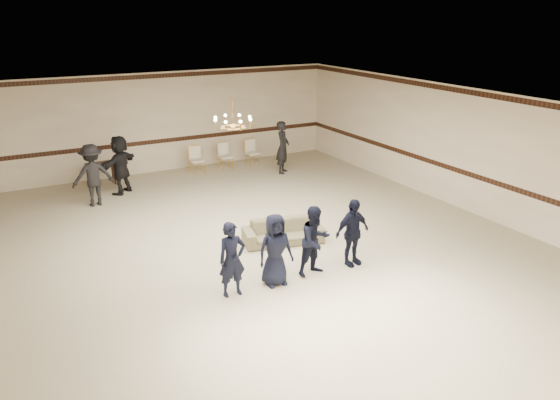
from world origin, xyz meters
The scene contains 16 objects.
room centered at (0.00, 0.00, 1.60)m, with size 12.01×14.01×3.21m.
chair_rail centered at (0.00, 6.99, 1.00)m, with size 12.00×0.02×0.14m, color #351A10.
crown_molding centered at (0.00, 6.99, 3.08)m, with size 12.00×0.02×0.14m, color #351A10.
chandelier centered at (0.00, 1.00, 2.88)m, with size 0.94×0.94×0.89m, color #B48339, non-canonical shape.
boy_a centered at (-1.29, -1.75, 0.72)m, with size 0.52×0.34×1.44m, color black.
boy_b centered at (-0.39, -1.75, 0.72)m, with size 0.70×0.46×1.44m, color black.
boy_c centered at (0.51, -1.75, 0.72)m, with size 0.70×0.54×1.44m, color black.
boy_d centered at (1.41, -1.75, 0.72)m, with size 0.84×0.35×1.44m, color black.
settee centered at (0.70, -0.08, 0.26)m, with size 1.81×0.71×0.53m, color #7F7655.
adult_left centered at (-2.58, 4.59, 0.85)m, with size 1.10×0.63×1.70m, color black.
adult_mid centered at (-1.68, 5.29, 0.85)m, with size 1.57×0.50×1.70m, color black.
adult_right centered at (3.42, 4.89, 0.85)m, with size 0.62×0.41×1.70m, color black.
banquet_chair_left centered at (0.95, 6.18, 0.44)m, with size 0.42×0.42×0.87m, color beige, non-canonical shape.
banquet_chair_mid centered at (1.95, 6.18, 0.44)m, with size 0.42×0.42×0.87m, color beige, non-canonical shape.
banquet_chair_right centered at (2.95, 6.18, 0.44)m, with size 0.42×0.42×0.87m, color beige, non-canonical shape.
console_table centered at (-2.05, 6.38, 0.35)m, with size 0.83×0.35×0.69m, color #351B11.
Camera 1 is at (-4.86, -10.17, 5.07)m, focal length 35.06 mm.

